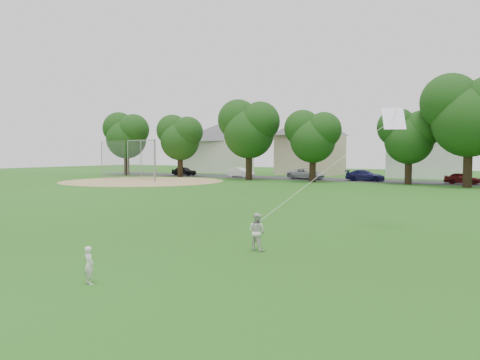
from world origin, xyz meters
The scene contains 10 objects.
ground centered at (0.00, 0.00, 0.00)m, with size 160.00×160.00×0.00m, color #204F12.
street centered at (0.00, 42.00, 0.01)m, with size 90.00×7.00×0.01m, color #2D2D30.
dirt_infield centered at (-26.00, 28.00, 0.01)m, with size 18.00×18.00×0.02m, color #9E7F51.
toddler centered at (1.14, -3.29, 0.47)m, with size 0.34×0.22×0.93m, color silver.
older_boy centered at (2.74, 2.23, 0.62)m, with size 0.60×0.47×1.23m, color silver.
kite centered at (4.17, 5.32, 2.73)m, with size 2.06×3.61×7.74m.
baseball_backstop centered at (-28.59, 29.86, 2.32)m, with size 10.37×3.68×4.64m.
tree_row centered at (4.02, 36.31, 6.36)m, with size 82.14×8.50×11.33m.
parked_cars centered at (2.41, 41.00, 0.61)m, with size 71.57×2.67×1.27m.
house_row centered at (0.35, 52.00, 5.20)m, with size 77.44×13.92×10.32m.
Camera 1 is at (10.03, -10.97, 3.19)m, focal length 35.00 mm.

